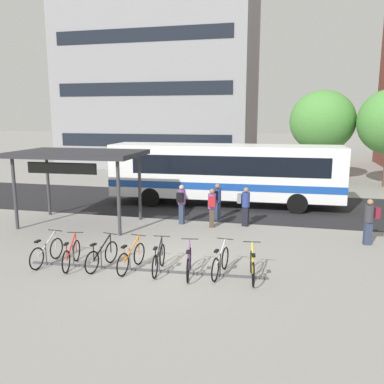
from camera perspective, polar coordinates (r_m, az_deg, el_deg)
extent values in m
plane|color=gray|center=(13.17, -3.40, -10.15)|extent=(200.00, 200.00, 0.00)
cube|color=#232326|center=(21.65, 3.52, -1.77)|extent=(80.00, 7.20, 0.01)
cube|color=white|center=(21.27, 4.63, 3.03)|extent=(12.07, 2.90, 2.70)
cube|color=#1947A3|center=(21.36, 4.61, 1.31)|extent=(12.09, 2.93, 0.36)
cube|color=black|center=(22.47, -9.33, 6.24)|extent=(1.07, 2.32, 0.40)
cube|color=black|center=(22.74, -10.52, 4.08)|extent=(0.15, 2.19, 1.40)
cube|color=black|center=(19.95, 5.06, 3.69)|extent=(9.84, 0.35, 0.97)
cube|color=black|center=(22.41, 5.81, 4.45)|extent=(9.84, 0.35, 0.97)
cylinder|color=black|center=(21.16, -5.86, -0.73)|extent=(1.01, 0.33, 1.00)
cylinder|color=black|center=(23.33, -4.16, 0.37)|extent=(1.01, 0.33, 1.00)
cylinder|color=black|center=(20.24, 14.68, -1.56)|extent=(1.01, 0.33, 1.00)
cylinder|color=black|center=(22.50, 14.39, -0.33)|extent=(1.01, 0.33, 1.00)
cube|color=#47474C|center=(12.67, -6.74, -10.93)|extent=(7.45, 0.52, 0.06)
cylinder|color=#47474C|center=(13.82, -19.99, -8.24)|extent=(0.04, 0.04, 0.70)
cylinder|color=#47474C|center=(13.39, -16.49, -8.64)|extent=(0.04, 0.04, 0.70)
cylinder|color=#47474C|center=(13.01, -12.76, -9.03)|extent=(0.04, 0.04, 0.70)
cylinder|color=#47474C|center=(12.69, -8.82, -9.39)|extent=(0.04, 0.04, 0.70)
cylinder|color=#47474C|center=(12.43, -4.69, -9.73)|extent=(0.04, 0.04, 0.70)
cylinder|color=#47474C|center=(12.24, -0.40, -10.03)|extent=(0.04, 0.04, 0.70)
cylinder|color=#47474C|center=(12.12, 4.02, -10.28)|extent=(0.04, 0.04, 0.70)
cylinder|color=#47474C|center=(12.07, 8.50, -10.47)|extent=(0.04, 0.04, 0.70)
torus|color=black|center=(14.24, -18.65, -7.58)|extent=(0.08, 0.71, 0.70)
torus|color=black|center=(13.47, -21.15, -8.80)|extent=(0.08, 0.71, 0.70)
cube|color=#B7BABF|center=(13.77, -19.90, -6.91)|extent=(0.08, 0.92, 0.58)
cylinder|color=#B7BABF|center=(13.46, -20.97, -7.62)|extent=(0.03, 0.03, 0.55)
cube|color=black|center=(13.39, -21.04, -6.54)|extent=(0.11, 0.22, 0.05)
cylinder|color=#B7BABF|center=(14.14, -18.77, -6.39)|extent=(0.03, 0.03, 0.65)
cylinder|color=black|center=(14.05, -18.85, -5.17)|extent=(0.52, 0.06, 0.03)
torus|color=black|center=(13.82, -16.04, -7.99)|extent=(0.19, 0.70, 0.70)
torus|color=black|center=(12.91, -17.41, -9.42)|extent=(0.19, 0.70, 0.70)
cube|color=red|center=(13.28, -16.75, -7.37)|extent=(0.22, 0.91, 0.58)
cylinder|color=red|center=(12.91, -17.34, -8.17)|extent=(0.04, 0.04, 0.55)
cube|color=black|center=(12.83, -17.40, -7.05)|extent=(0.14, 0.24, 0.05)
cylinder|color=red|center=(13.71, -16.14, -6.77)|extent=(0.04, 0.04, 0.65)
cylinder|color=black|center=(13.62, -16.21, -5.51)|extent=(0.51, 0.13, 0.03)
torus|color=black|center=(13.42, -11.36, -8.34)|extent=(0.16, 0.70, 0.70)
torus|color=black|center=(12.65, -13.99, -9.66)|extent=(0.16, 0.70, 0.70)
cube|color=black|center=(12.94, -12.64, -7.65)|extent=(0.18, 0.91, 0.58)
cylinder|color=black|center=(12.63, -13.77, -8.40)|extent=(0.03, 0.03, 0.55)
cube|color=black|center=(12.55, -13.82, -7.26)|extent=(0.13, 0.23, 0.05)
cylinder|color=black|center=(13.31, -11.46, -7.09)|extent=(0.04, 0.04, 0.65)
cylinder|color=black|center=(13.22, -11.51, -5.79)|extent=(0.52, 0.11, 0.03)
torus|color=black|center=(13.11, -7.49, -8.68)|extent=(0.14, 0.70, 0.70)
torus|color=black|center=(12.28, -9.78, -10.11)|extent=(0.14, 0.70, 0.70)
cube|color=orange|center=(12.61, -8.59, -8.01)|extent=(0.15, 0.92, 0.58)
cylinder|color=orange|center=(12.27, -9.58, -8.81)|extent=(0.03, 0.03, 0.55)
cube|color=black|center=(12.19, -9.61, -7.64)|extent=(0.13, 0.23, 0.05)
cylinder|color=orange|center=(13.00, -7.56, -7.40)|extent=(0.04, 0.04, 0.65)
cylinder|color=black|center=(12.90, -7.60, -6.07)|extent=(0.52, 0.10, 0.03)
torus|color=black|center=(12.94, -4.24, -8.89)|extent=(0.11, 0.70, 0.70)
torus|color=black|center=(12.01, -5.27, -10.50)|extent=(0.11, 0.70, 0.70)
cube|color=black|center=(12.38, -4.74, -8.27)|extent=(0.12, 0.92, 0.58)
cylinder|color=black|center=(12.00, -5.19, -9.15)|extent=(0.03, 0.03, 0.55)
cube|color=black|center=(11.92, -5.21, -7.96)|extent=(0.12, 0.23, 0.05)
cylinder|color=black|center=(12.82, -4.28, -7.59)|extent=(0.03, 0.03, 0.65)
cylinder|color=black|center=(12.72, -4.30, -6.25)|extent=(0.52, 0.08, 0.03)
torus|color=black|center=(12.63, -0.30, -9.36)|extent=(0.17, 0.70, 0.70)
torus|color=black|center=(11.68, -0.60, -11.07)|extent=(0.17, 0.70, 0.70)
cube|color=#702893|center=(12.06, -0.44, -8.75)|extent=(0.20, 0.91, 0.58)
cylinder|color=#702893|center=(11.68, -0.57, -9.69)|extent=(0.03, 0.03, 0.55)
cube|color=black|center=(11.59, -0.58, -8.47)|extent=(0.14, 0.23, 0.05)
cylinder|color=#702893|center=(12.51, -0.31, -8.04)|extent=(0.04, 0.04, 0.65)
cylinder|color=black|center=(12.41, -0.31, -6.66)|extent=(0.52, 0.12, 0.03)
torus|color=black|center=(12.68, 4.71, -9.31)|extent=(0.13, 0.70, 0.70)
torus|color=black|center=(11.77, 3.31, -10.92)|extent=(0.13, 0.70, 0.70)
cube|color=#B7BABF|center=(12.13, 4.08, -8.67)|extent=(0.15, 0.92, 0.58)
cylinder|color=#B7BABF|center=(11.76, 3.47, -9.56)|extent=(0.03, 0.03, 0.55)
cube|color=black|center=(11.67, 3.49, -8.34)|extent=(0.13, 0.23, 0.05)
cylinder|color=#B7BABF|center=(12.56, 4.70, -7.99)|extent=(0.04, 0.04, 0.65)
cylinder|color=black|center=(12.46, 4.73, -6.62)|extent=(0.52, 0.09, 0.03)
torus|color=black|center=(12.49, 8.41, -9.72)|extent=(0.14, 0.70, 0.70)
torus|color=black|center=(11.54, 8.67, -11.48)|extent=(0.14, 0.70, 0.70)
cube|color=yellow|center=(11.92, 8.57, -9.12)|extent=(0.16, 0.92, 0.58)
cylinder|color=yellow|center=(11.53, 8.68, -10.08)|extent=(0.03, 0.03, 0.55)
cube|color=black|center=(11.44, 8.72, -8.85)|extent=(0.13, 0.23, 0.05)
cylinder|color=yellow|center=(12.36, 8.45, -8.39)|extent=(0.04, 0.04, 0.65)
cylinder|color=black|center=(12.26, 8.50, -7.00)|extent=(0.52, 0.10, 0.03)
cylinder|color=#38383D|center=(18.24, -23.81, -0.25)|extent=(0.14, 0.14, 3.01)
cylinder|color=#38383D|center=(16.04, -10.35, -0.89)|extent=(0.14, 0.14, 3.01)
cylinder|color=#38383D|center=(20.31, -19.72, 1.08)|extent=(0.14, 0.14, 3.01)
cylinder|color=#38383D|center=(18.37, -7.42, 0.66)|extent=(0.14, 0.14, 3.01)
cube|color=#28282D|center=(17.90, -15.84, 5.26)|extent=(5.47, 3.50, 0.20)
cube|color=black|center=(16.71, -17.98, 3.23)|extent=(2.93, 0.17, 0.44)
cube|color=black|center=(17.51, 7.58, -3.45)|extent=(0.30, 0.25, 0.85)
cylinder|color=navy|center=(17.35, 7.64, -1.08)|extent=(0.40, 0.40, 0.62)
sphere|color=#936B4C|center=(17.26, 7.68, 0.29)|extent=(0.22, 0.22, 0.22)
cube|color=slate|center=(17.42, 6.83, -0.90)|extent=(0.24, 0.31, 0.40)
cube|color=#47382D|center=(17.23, 2.82, -3.66)|extent=(0.24, 0.29, 0.82)
cylinder|color=#7F4C93|center=(17.07, 2.84, -1.31)|extent=(0.39, 0.39, 0.63)
sphere|color=#936B4C|center=(16.98, 2.86, 0.10)|extent=(0.22, 0.22, 0.22)
cube|color=#B21E23|center=(16.81, 2.81, -1.38)|extent=(0.30, 0.22, 0.40)
cube|color=#2D3851|center=(16.24, 23.63, -5.38)|extent=(0.30, 0.25, 0.87)
cylinder|color=#333338|center=(16.06, 23.83, -2.80)|extent=(0.41, 0.41, 0.63)
sphere|color=#936B4C|center=(15.97, 23.95, -1.32)|extent=(0.22, 0.22, 0.22)
cube|color=maroon|center=(16.16, 24.69, -2.68)|extent=(0.24, 0.31, 0.40)
cube|color=#2D3851|center=(18.46, 3.59, -2.66)|extent=(0.30, 0.32, 0.84)
cylinder|color=navy|center=(18.31, 3.62, -0.45)|extent=(0.46, 0.46, 0.61)
sphere|color=#936B4C|center=(18.23, 3.63, 0.83)|extent=(0.22, 0.22, 0.22)
cube|color=black|center=(18.10, 3.13, -0.48)|extent=(0.33, 0.29, 0.40)
cube|color=#2D3851|center=(17.73, -1.47, -3.13)|extent=(0.20, 0.26, 0.88)
cylinder|color=#7F4C93|center=(17.56, -1.48, -0.72)|extent=(0.34, 0.34, 0.64)
sphere|color=tan|center=(17.48, -1.49, 0.67)|extent=(0.22, 0.22, 0.22)
cube|color=black|center=(17.31, -1.71, -0.78)|extent=(0.28, 0.18, 0.40)
cylinder|color=brown|center=(31.00, 17.67, 3.82)|extent=(0.32, 0.32, 2.44)
ellipsoid|color=#4C8E3D|center=(30.81, 18.00, 9.53)|extent=(4.62, 4.62, 4.40)
cube|color=gray|center=(41.64, -3.89, 16.21)|extent=(17.55, 13.12, 17.33)
cube|color=black|center=(35.26, -6.96, 7.27)|extent=(15.45, 0.06, 1.10)
cube|color=black|center=(35.27, -7.12, 14.32)|extent=(15.45, 0.06, 1.10)
cube|color=black|center=(35.81, -7.30, 21.25)|extent=(15.45, 0.06, 1.10)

